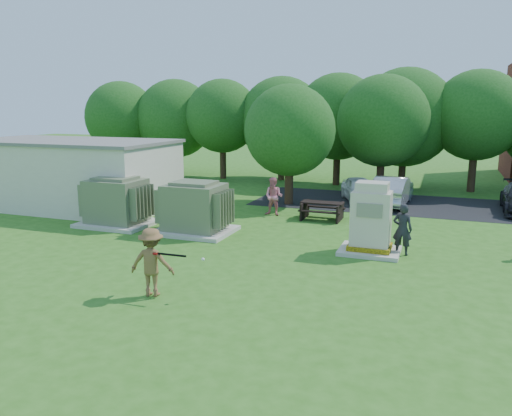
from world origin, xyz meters
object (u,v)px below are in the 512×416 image
at_px(picnic_table, 322,209).
at_px(car_silver_a, 392,191).
at_px(transformer_right, 195,209).
at_px(person_by_generator, 402,229).
at_px(car_white, 359,189).
at_px(transformer_left, 117,203).
at_px(batter, 152,262).
at_px(person_at_picnic, 274,197).
at_px(generator_cabinet, 371,222).

xyz_separation_m(picnic_table, car_silver_a, (2.58, 4.53, 0.25)).
xyz_separation_m(transformer_right, car_silver_a, (6.82, 8.60, -0.22)).
distance_m(person_by_generator, car_white, 9.85).
bearing_deg(picnic_table, transformer_left, -152.87).
bearing_deg(person_by_generator, picnic_table, -46.97).
relative_size(batter, car_silver_a, 0.41).
height_order(transformer_right, car_white, transformer_right).
distance_m(transformer_right, car_white, 10.45).
xyz_separation_m(car_white, car_silver_a, (1.74, -0.54, 0.11)).
distance_m(transformer_right, picnic_table, 5.89).
distance_m(transformer_left, person_by_generator, 11.71).
distance_m(picnic_table, batter, 10.75).
relative_size(transformer_left, transformer_right, 1.00).
distance_m(person_at_picnic, car_silver_a, 6.62).
xyz_separation_m(person_by_generator, person_at_picnic, (-6.06, 4.38, -0.00)).
distance_m(picnic_table, car_silver_a, 5.22).
distance_m(picnic_table, car_white, 5.14).
bearing_deg(generator_cabinet, car_white, 101.22).
distance_m(generator_cabinet, car_white, 9.75).
relative_size(batter, person_by_generator, 1.04).
xyz_separation_m(transformer_left, car_white, (8.77, 9.13, -0.34)).
bearing_deg(batter, picnic_table, -112.41).
distance_m(transformer_left, picnic_table, 8.93).
xyz_separation_m(batter, car_silver_a, (4.74, 15.05, -0.18)).
relative_size(person_at_picnic, car_silver_a, 0.39).
relative_size(transformer_right, person_by_generator, 1.69).
height_order(transformer_right, picnic_table, transformer_right).
bearing_deg(transformer_left, batter, -48.18).
height_order(generator_cabinet, car_silver_a, generator_cabinet).
bearing_deg(person_by_generator, transformer_left, 0.71).
height_order(batter, car_silver_a, batter).
relative_size(transformer_left, picnic_table, 1.61).
xyz_separation_m(person_at_picnic, car_silver_a, (4.87, 4.47, -0.14)).
bearing_deg(person_at_picnic, car_silver_a, 43.94).
distance_m(picnic_table, person_by_generator, 5.75).
distance_m(generator_cabinet, car_silver_a, 9.02).
distance_m(transformer_left, car_white, 12.67).
bearing_deg(picnic_table, batter, -101.63).
height_order(picnic_table, batter, batter).
bearing_deg(car_silver_a, batter, 76.10).
bearing_deg(car_white, person_at_picnic, -143.21).
height_order(picnic_table, car_white, car_white).
bearing_deg(generator_cabinet, car_silver_a, 90.96).
height_order(person_by_generator, person_at_picnic, person_by_generator).
height_order(transformer_left, picnic_table, transformer_left).
xyz_separation_m(transformer_left, person_by_generator, (11.71, -0.26, -0.08)).
height_order(transformer_left, person_by_generator, transformer_left).
height_order(transformer_left, transformer_right, same).
bearing_deg(generator_cabinet, person_at_picnic, 137.89).
relative_size(person_at_picnic, car_white, 0.48).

